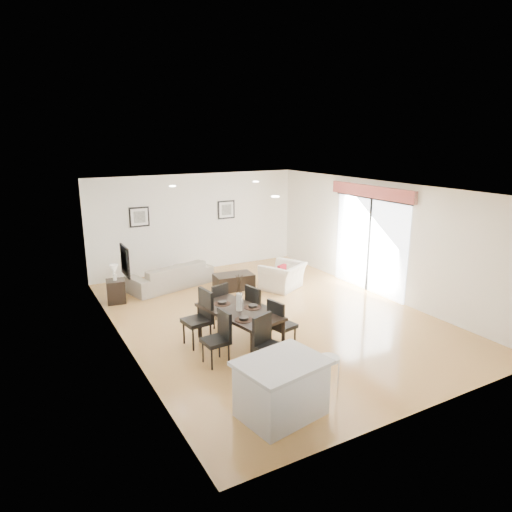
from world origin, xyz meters
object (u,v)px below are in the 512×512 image
armchair (283,276)px  dining_chair_wfar (201,314)px  dining_table (239,314)px  dining_chair_head (267,340)px  kitchen_island (281,388)px  dining_chair_foot (217,302)px  coffee_table (234,281)px  sofa (170,275)px  dining_chair_enear (279,322)px  side_table (116,291)px  bar_stool (329,363)px  dining_chair_wnear (219,334)px  dining_chair_efar (257,306)px

armchair → dining_chair_wfar: (-2.97, -1.91, 0.24)m
dining_table → dining_chair_head: 1.02m
dining_chair_head → kitchen_island: bearing=-130.6°
dining_table → dining_chair_foot: bearing=76.9°
coffee_table → kitchen_island: 5.40m
dining_chair_wfar → dining_chair_foot: (0.59, 0.60, -0.07)m
sofa → dining_table: dining_table is taller
kitchen_island → dining_chair_foot: bearing=71.4°
dining_chair_enear → kitchen_island: (-1.05, -1.74, -0.10)m
dining_chair_enear → dining_chair_head: (-0.61, -0.59, 0.02)m
dining_chair_head → side_table: dining_chair_head is taller
dining_chair_enear → dining_chair_head: 0.85m
dining_table → bar_stool: dining_table is taller
dining_chair_wnear → dining_chair_head: (0.55, -0.61, 0.02)m
coffee_table → kitchen_island: bearing=-103.5°
kitchen_island → bar_stool: bearing=-9.7°
coffee_table → side_table: bearing=177.2°
dining_chair_wnear → dining_chair_wfar: dining_chair_wfar is taller
dining_chair_foot → sofa: bearing=-105.5°
sofa → dining_table: size_ratio=1.20×
sofa → coffee_table: 1.60m
dining_chair_foot → coffee_table: size_ratio=0.94×
dining_chair_wfar → dining_chair_efar: dining_chair_wfar is taller
coffee_table → sofa: bearing=152.4°
dining_chair_foot → side_table: (-1.47, 2.32, -0.23)m
armchair → dining_chair_efar: bearing=19.0°
dining_chair_enear → coffee_table: (0.75, 3.34, -0.32)m
dining_table → armchair: bearing=32.3°
bar_stool → sofa: bearing=93.1°
dining_chair_wfar → bar_stool: bearing=12.1°
dining_chair_wfar → dining_table: bearing=46.7°
dining_chair_efar → dining_chair_enear: bearing=169.1°
dining_table → dining_chair_head: bearing=-103.4°
side_table → dining_chair_foot: bearing=-57.6°
dining_table → dining_chair_wnear: bearing=-157.0°
dining_chair_wfar → dining_chair_enear: 1.43m
dining_chair_wfar → dining_chair_head: 1.54m
dining_chair_wfar → side_table: (-0.88, 2.92, -0.30)m
armchair → dining_table: bearing=16.5°
dining_chair_wfar → coffee_table: 3.15m
dining_chair_enear → dining_chair_foot: size_ratio=1.02×
coffee_table → side_table: size_ratio=1.77×
side_table → bar_stool: bar_stool is taller
coffee_table → bar_stool: (-1.00, -5.08, 0.38)m
dining_chair_efar → kitchen_island: size_ratio=0.72×
dining_table → side_table: size_ratio=3.32×
kitchen_island → armchair: bearing=47.7°
dining_table → dining_chair_enear: dining_chair_enear is taller
dining_chair_enear → side_table: dining_chair_enear is taller
side_table → kitchen_island: kitchen_island is taller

